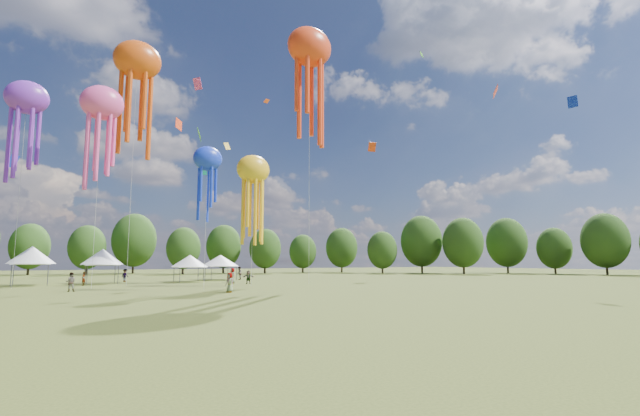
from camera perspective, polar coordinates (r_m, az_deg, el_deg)
ground at (r=14.21m, az=21.04°, el=-17.35°), size 300.00×300.00×0.00m
spectator_near at (r=46.44m, az=-29.14°, el=-8.22°), size 0.92×0.77×1.72m
spectators_far at (r=57.29m, az=-16.20°, el=-8.36°), size 31.15×27.70×1.90m
festival_tents at (r=62.97m, az=-27.05°, el=-5.69°), size 39.01×9.73×4.43m
show_kites at (r=55.52m, az=-14.85°, el=13.41°), size 35.07×15.64×32.56m
small_kites at (r=59.98m, az=-18.73°, el=21.96°), size 78.73×58.02×45.28m
treeline at (r=71.69m, az=-25.20°, el=-3.08°), size 201.57×95.24×13.43m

